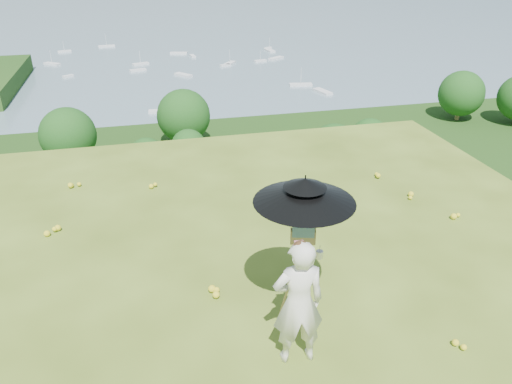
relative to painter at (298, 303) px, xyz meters
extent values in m
plane|color=#4D621C|center=(-0.71, 1.29, -0.87)|extent=(14.00, 14.00, 0.00)
cube|color=#12330E|center=(-0.71, 36.29, -29.87)|extent=(140.00, 56.00, 22.00)
cube|color=#696554|center=(-0.71, 76.29, -36.87)|extent=(170.00, 28.00, 8.00)
plane|color=slate|center=(-0.71, 241.29, -34.87)|extent=(700.00, 700.00, 0.00)
imported|color=white|center=(0.00, 0.00, 0.00)|extent=(0.66, 0.45, 1.74)
camera|label=1|loc=(-1.61, -4.50, 3.86)|focal=35.00mm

